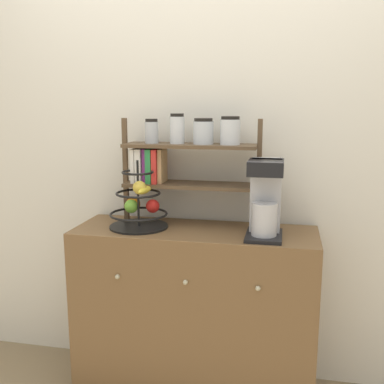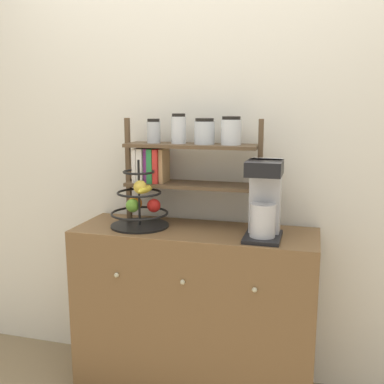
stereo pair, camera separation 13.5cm
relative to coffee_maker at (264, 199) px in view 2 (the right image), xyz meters
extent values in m
cube|color=silver|center=(-0.36, 0.30, 0.20)|extent=(7.00, 0.05, 2.60)
cube|color=brown|center=(-0.36, 0.04, -0.65)|extent=(1.25, 0.42, 0.91)
sphere|color=#B2AD8C|center=(-0.70, -0.18, -0.39)|extent=(0.02, 0.02, 0.02)
sphere|color=#B2AD8C|center=(-0.36, -0.18, -0.39)|extent=(0.02, 0.02, 0.02)
sphere|color=#B2AD8C|center=(-0.01, -0.18, -0.39)|extent=(0.02, 0.02, 0.02)
cube|color=black|center=(0.00, -0.03, -0.18)|extent=(0.17, 0.24, 0.02)
cube|color=#B7B7BC|center=(0.00, 0.04, 0.01)|extent=(0.15, 0.10, 0.36)
cylinder|color=#B7B7BC|center=(0.00, -0.05, -0.09)|extent=(0.12, 0.12, 0.16)
cube|color=black|center=(0.00, -0.04, 0.15)|extent=(0.16, 0.19, 0.07)
cylinder|color=black|center=(-0.65, 0.03, -0.19)|extent=(0.31, 0.31, 0.01)
cylinder|color=black|center=(-0.65, 0.03, -0.01)|extent=(0.01, 0.01, 0.34)
torus|color=black|center=(-0.65, 0.03, -0.12)|extent=(0.30, 0.30, 0.01)
torus|color=black|center=(-0.65, 0.03, -0.01)|extent=(0.23, 0.23, 0.01)
torus|color=black|center=(-0.65, 0.03, 0.10)|extent=(0.17, 0.17, 0.01)
sphere|color=red|center=(-0.59, 0.07, -0.08)|extent=(0.07, 0.07, 0.07)
sphere|color=#6BAD33|center=(-0.70, 0.04, -0.08)|extent=(0.07, 0.07, 0.07)
sphere|color=orange|center=(-0.70, 0.09, -0.08)|extent=(0.08, 0.08, 0.08)
ellipsoid|color=yellow|center=(-0.61, 0.01, 0.01)|extent=(0.05, 0.15, 0.04)
sphere|color=gold|center=(-0.63, 0.00, 0.02)|extent=(0.07, 0.07, 0.07)
cube|color=brown|center=(-0.76, 0.15, 0.09)|extent=(0.02, 0.02, 0.56)
cube|color=brown|center=(-0.04, 0.15, 0.09)|extent=(0.02, 0.02, 0.56)
cube|color=brown|center=(-0.40, 0.15, 0.02)|extent=(0.70, 0.20, 0.02)
cube|color=brown|center=(-0.40, 0.15, 0.23)|extent=(0.70, 0.20, 0.02)
cube|color=white|center=(-0.70, 0.15, 0.12)|extent=(0.02, 0.16, 0.18)
cube|color=white|center=(-0.67, 0.15, 0.12)|extent=(0.03, 0.15, 0.18)
cube|color=#8C338C|center=(-0.64, 0.15, 0.12)|extent=(0.02, 0.12, 0.18)
cube|color=#2D8C47|center=(-0.61, 0.15, 0.12)|extent=(0.03, 0.15, 0.18)
cube|color=red|center=(-0.58, 0.15, 0.12)|extent=(0.03, 0.16, 0.18)
cube|color=tan|center=(-0.55, 0.15, 0.12)|extent=(0.02, 0.13, 0.18)
cylinder|color=#ADB2B7|center=(-0.61, 0.15, 0.30)|extent=(0.07, 0.07, 0.11)
cylinder|color=black|center=(-0.61, 0.15, 0.36)|extent=(0.06, 0.06, 0.02)
cylinder|color=silver|center=(-0.47, 0.15, 0.31)|extent=(0.08, 0.08, 0.14)
cylinder|color=black|center=(-0.47, 0.15, 0.39)|extent=(0.07, 0.07, 0.02)
cylinder|color=silver|center=(-0.33, 0.15, 0.30)|extent=(0.10, 0.10, 0.12)
cylinder|color=black|center=(-0.33, 0.15, 0.36)|extent=(0.09, 0.09, 0.02)
cylinder|color=silver|center=(-0.19, 0.15, 0.30)|extent=(0.10, 0.10, 0.13)
cylinder|color=black|center=(-0.19, 0.15, 0.37)|extent=(0.09, 0.09, 0.02)
camera|label=1|loc=(0.09, -2.14, 0.43)|focal=42.00mm
camera|label=2|loc=(0.22, -2.11, 0.43)|focal=42.00mm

